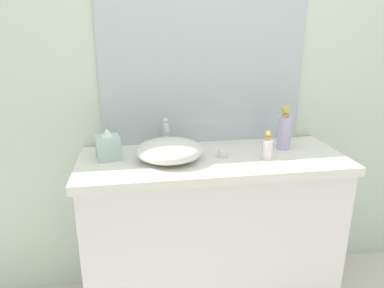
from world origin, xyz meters
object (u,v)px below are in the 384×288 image
at_px(sink_basin, 170,150).
at_px(candle_jar, 222,154).
at_px(soap_dispenser, 284,131).
at_px(tissue_box, 108,146).
at_px(lotion_bottle, 267,147).

bearing_deg(sink_basin, candle_jar, 0.15).
relative_size(soap_dispenser, tissue_box, 1.50).
relative_size(sink_basin, soap_dispenser, 1.42).
height_order(sink_basin, soap_dispenser, soap_dispenser).
xyz_separation_m(sink_basin, soap_dispenser, (0.62, 0.08, 0.05)).
distance_m(sink_basin, candle_jar, 0.27).
xyz_separation_m(soap_dispenser, lotion_bottle, (-0.14, -0.14, -0.04)).
bearing_deg(candle_jar, soap_dispenser, 12.65).
distance_m(tissue_box, candle_jar, 0.57).
height_order(lotion_bottle, tissue_box, tissue_box).
distance_m(soap_dispenser, candle_jar, 0.37).
height_order(tissue_box, candle_jar, tissue_box).
bearing_deg(lotion_bottle, sink_basin, 173.20).
xyz_separation_m(tissue_box, candle_jar, (0.56, -0.07, -0.05)).
xyz_separation_m(sink_basin, tissue_box, (-0.30, 0.07, 0.01)).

